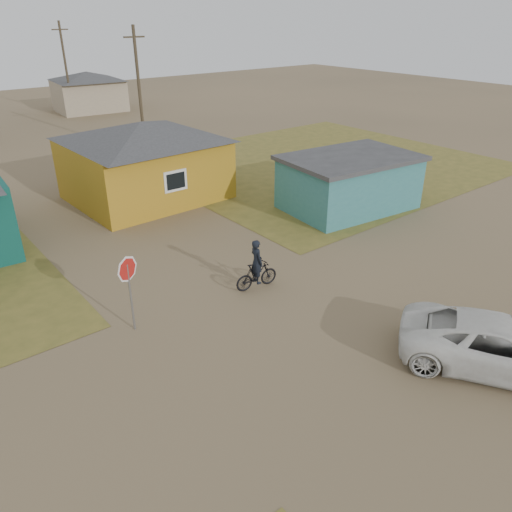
% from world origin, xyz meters
% --- Properties ---
extents(ground, '(120.00, 120.00, 0.00)m').
position_xyz_m(ground, '(0.00, 0.00, 0.00)').
color(ground, '#796446').
extents(grass_ne, '(20.00, 18.00, 0.00)m').
position_xyz_m(grass_ne, '(14.00, 13.00, 0.01)').
color(grass_ne, olive).
rests_on(grass_ne, ground).
extents(house_yellow, '(7.72, 6.76, 3.90)m').
position_xyz_m(house_yellow, '(2.50, 14.00, 2.00)').
color(house_yellow, '#B3821B').
rests_on(house_yellow, ground).
extents(shed_turquoise, '(6.71, 4.93, 2.60)m').
position_xyz_m(shed_turquoise, '(9.50, 6.50, 1.31)').
color(shed_turquoise, teal).
rests_on(shed_turquoise, ground).
extents(house_beige_east, '(6.95, 6.05, 3.60)m').
position_xyz_m(house_beige_east, '(10.00, 40.00, 1.86)').
color(house_beige_east, tan).
rests_on(house_beige_east, ground).
extents(utility_pole_near, '(1.40, 0.20, 8.00)m').
position_xyz_m(utility_pole_near, '(6.50, 22.00, 4.14)').
color(utility_pole_near, '#433828').
rests_on(utility_pole_near, ground).
extents(utility_pole_far, '(1.40, 0.20, 8.00)m').
position_xyz_m(utility_pole_far, '(7.50, 38.00, 4.14)').
color(utility_pole_far, '#433828').
rests_on(utility_pole_far, ground).
extents(stop_sign, '(0.81, 0.06, 2.48)m').
position_xyz_m(stop_sign, '(-3.48, 3.43, 1.82)').
color(stop_sign, gray).
rests_on(stop_sign, ground).
extents(cyclist, '(1.67, 0.67, 1.83)m').
position_xyz_m(cyclist, '(1.03, 3.08, 0.67)').
color(cyclist, black).
rests_on(cyclist, ground).
extents(vehicle, '(4.77, 5.69, 1.45)m').
position_xyz_m(vehicle, '(3.40, -4.39, 0.72)').
color(vehicle, white).
rests_on(vehicle, ground).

